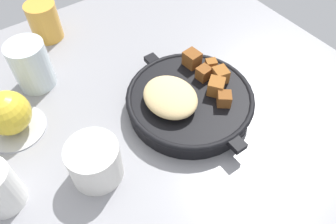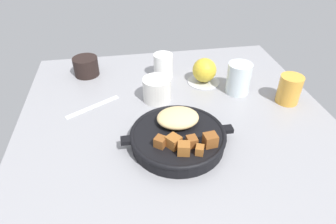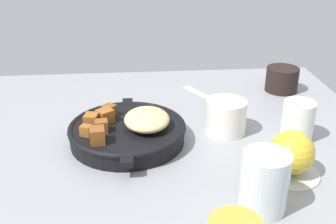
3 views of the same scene
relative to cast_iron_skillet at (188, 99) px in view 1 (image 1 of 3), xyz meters
The scene contains 7 objects.
ground_plane 9.37cm from the cast_iron_skillet, 78.89° to the left, with size 90.35×94.45×2.40cm, color gray.
cast_iron_skillet is the anchor object (origin of this frame).
saucer_plate 32.93cm from the cast_iron_skillet, 63.26° to the left, with size 11.06×11.06×0.60cm, color #B7BABF.
red_apple 32.90cm from the cast_iron_skillet, 63.26° to the left, with size 8.11×8.11×8.11cm, color gold.
water_glass_tall 32.18cm from the cast_iron_skillet, 41.90° to the left, with size 7.64×7.64×10.08cm, color silver.
ceramic_mug_white 21.36cm from the cast_iron_skillet, 96.88° to the left, with size 8.66×8.66×7.41cm, color silver.
juice_glass_amber 39.66cm from the cast_iron_skillet, 19.91° to the left, with size 6.96×6.96×8.82cm, color gold.
Camera 1 is at (-33.25, 18.88, 49.90)cm, focal length 35.04 mm.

